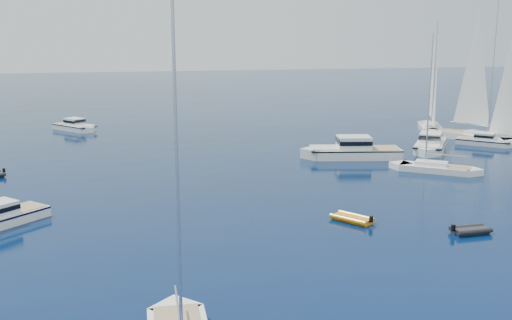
# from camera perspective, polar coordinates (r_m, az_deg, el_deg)

# --- Properties ---
(ground) EXTENTS (400.00, 400.00, 0.00)m
(ground) POSITION_cam_1_polar(r_m,az_deg,el_deg) (36.44, 16.92, -10.77)
(ground) COLOR #081B4D
(ground) RESTS_ON ground
(motor_cruiser_centre) EXTENTS (12.67, 5.97, 3.20)m
(motor_cruiser_centre) POSITION_cam_1_polar(r_m,az_deg,el_deg) (68.16, 9.15, 0.20)
(motor_cruiser_centre) COLOR silver
(motor_cruiser_centre) RESTS_ON ground
(motor_cruiser_far_r) EXTENTS (7.26, 7.02, 2.03)m
(motor_cruiser_far_r) POSITION_cam_1_polar(r_m,az_deg,el_deg) (80.47, 21.21, 1.34)
(motor_cruiser_far_r) COLOR silver
(motor_cruiser_far_r) RESTS_ON ground
(motor_cruiser_distant) EXTENTS (8.59, 10.54, 2.77)m
(motor_cruiser_distant) POSITION_cam_1_polar(r_m,az_deg,el_deg) (74.64, 16.39, 0.88)
(motor_cruiser_distant) COLOR white
(motor_cruiser_distant) RESTS_ON ground
(motor_cruiser_horizon) EXTENTS (7.55, 8.39, 2.28)m
(motor_cruiser_horizon) POSITION_cam_1_polar(r_m,az_deg,el_deg) (90.73, -16.97, 2.76)
(motor_cruiser_horizon) COLOR white
(motor_cruiser_horizon) RESTS_ON ground
(sailboat_mid_r) EXTENTS (9.37, 7.96, 14.44)m
(sailboat_mid_r) POSITION_cam_1_polar(r_m,az_deg,el_deg) (63.31, 16.84, -1.08)
(sailboat_mid_r) COLOR white
(sailboat_mid_r) RESTS_ON ground
(sailboat_sails_r) EXTENTS (8.72, 13.65, 19.71)m
(sailboat_sails_r) POSITION_cam_1_polar(r_m,az_deg,el_deg) (83.47, 20.57, 1.74)
(sailboat_sails_r) COLOR silver
(sailboat_sails_r) RESTS_ON ground
(sailboat_sails_far) EXTENTS (6.90, 11.31, 16.25)m
(sailboat_sails_far) POSITION_cam_1_polar(r_m,az_deg,el_deg) (90.54, 16.43, 2.77)
(sailboat_sails_far) COLOR silver
(sailboat_sails_far) RESTS_ON ground
(tender_yellow) EXTENTS (3.39, 3.73, 0.95)m
(tender_yellow) POSITION_cam_1_polar(r_m,az_deg,el_deg) (45.34, 9.23, -5.85)
(tender_yellow) COLOR orange
(tender_yellow) RESTS_ON ground
(tender_grey_near) EXTENTS (2.88, 1.73, 0.95)m
(tender_grey_near) POSITION_cam_1_polar(r_m,az_deg,el_deg) (44.85, 19.94, -6.64)
(tender_grey_near) COLOR black
(tender_grey_near) RESTS_ON ground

